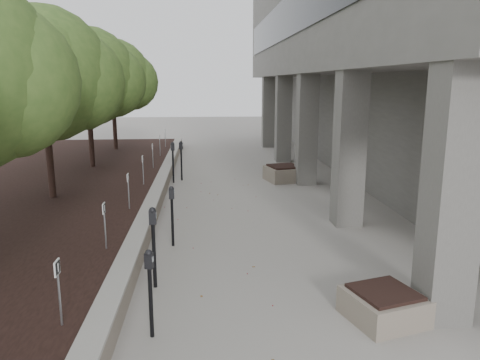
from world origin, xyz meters
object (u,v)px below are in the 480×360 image
planter_front (384,305)px  planter_back (284,173)px  crabapple_tree_3 (45,103)px  crabapple_tree_4 (88,98)px  parking_meter_3 (172,216)px  parking_meter_1 (150,294)px  crabapple_tree_5 (113,94)px  parking_meter_4 (181,161)px  parking_meter_2 (154,248)px  parking_meter_5 (173,162)px

planter_front → planter_back: 10.56m
crabapple_tree_3 → crabapple_tree_4: same height
parking_meter_3 → planter_back: (3.79, 6.90, -0.41)m
parking_meter_3 → planter_front: size_ratio=1.32×
parking_meter_1 → parking_meter_3: 3.88m
parking_meter_1 → planter_back: bearing=84.5°
parking_meter_3 → crabapple_tree_5: bearing=103.2°
crabapple_tree_4 → planter_front: crabapple_tree_4 is taller
crabapple_tree_3 → parking_meter_4: 5.82m
crabapple_tree_3 → parking_meter_4: bearing=47.6°
crabapple_tree_5 → parking_meter_2: 16.09m
crabapple_tree_5 → parking_meter_2: (3.52, -15.52, -2.35)m
parking_meter_2 → parking_meter_3: (0.19, 2.18, -0.06)m
parking_meter_2 → planter_back: bearing=64.3°
crabapple_tree_4 → parking_meter_3: (3.71, -8.34, -2.41)m
parking_meter_4 → planter_front: (3.68, -10.93, -0.51)m
crabapple_tree_3 → parking_meter_3: (3.71, -3.34, -2.41)m
parking_meter_2 → planter_back: (3.97, 9.08, -0.47)m
planter_front → planter_back: size_ratio=0.84×
planter_front → crabapple_tree_5: bearing=113.1°
crabapple_tree_4 → planter_back: bearing=-10.9°
crabapple_tree_3 → crabapple_tree_4: 5.00m
parking_meter_5 → planter_back: 4.23m
crabapple_tree_4 → parking_meter_2: (3.52, -10.52, -2.35)m
crabapple_tree_5 → parking_meter_1: size_ratio=3.97×
crabapple_tree_3 → parking_meter_4: size_ratio=3.58×
crabapple_tree_3 → crabapple_tree_4: bearing=90.0°
parking_meter_1 → parking_meter_3: (0.06, 3.88, 0.02)m
parking_meter_2 → parking_meter_3: bearing=83.0°
crabapple_tree_4 → planter_back: (7.50, -1.44, -2.82)m
crabapple_tree_3 → parking_meter_2: (3.52, -5.52, -2.35)m
parking_meter_2 → planter_front: bearing=-23.7°
parking_meter_2 → parking_meter_3: 2.19m
crabapple_tree_4 → planter_back: 8.14m
crabapple_tree_3 → parking_meter_1: size_ratio=3.97×
parking_meter_4 → parking_meter_2: bearing=-73.3°
crabapple_tree_5 → planter_front: (7.26, -17.00, -2.87)m
crabapple_tree_4 → parking_meter_4: size_ratio=3.58×
parking_meter_2 → parking_meter_4: (0.06, 9.45, -0.01)m
parking_meter_2 → parking_meter_3: size_ratio=1.08×
parking_meter_3 → planter_back: bearing=58.9°
planter_back → parking_meter_5: bearing=-179.2°
crabapple_tree_4 → crabapple_tree_5: (0.00, 5.00, 0.00)m
parking_meter_1 → parking_meter_5: 10.73m
parking_meter_2 → planter_front: (3.74, -1.48, -0.52)m
parking_meter_2 → planter_back: size_ratio=1.21×
crabapple_tree_5 → planter_back: crabapple_tree_5 is taller
crabapple_tree_4 → parking_meter_1: bearing=-73.4°
crabapple_tree_4 → parking_meter_3: 9.44m
planter_front → planter_back: bearing=88.7°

